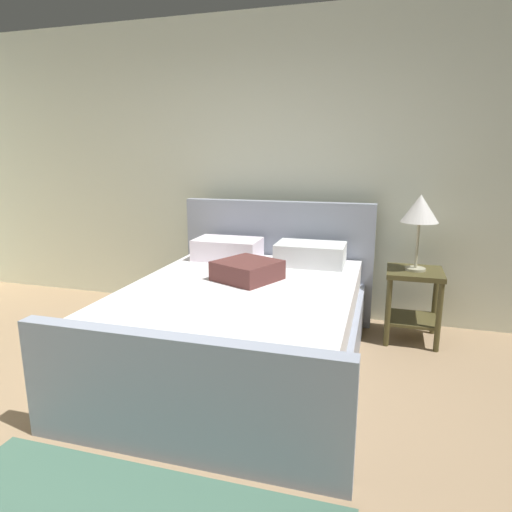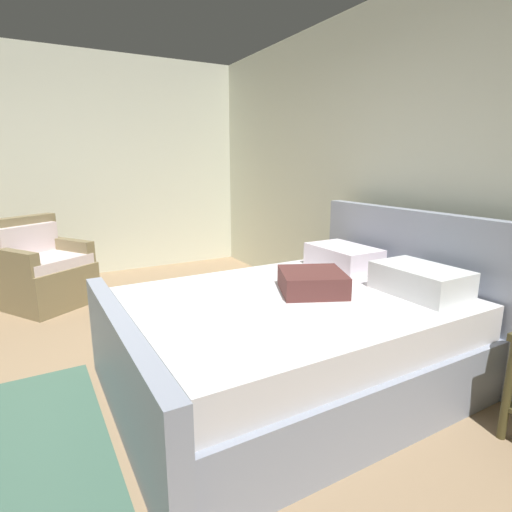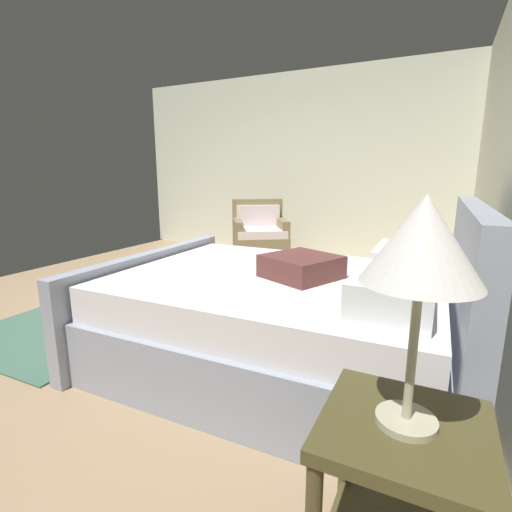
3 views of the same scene
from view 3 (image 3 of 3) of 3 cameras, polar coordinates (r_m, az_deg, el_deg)
ground_plane at (r=3.67m, az=-13.90°, el=-8.28°), size 6.26×5.21×0.02m
wall_side_left at (r=6.21m, az=5.11°, el=13.43°), size 0.12×5.33×2.77m
bed at (r=2.51m, az=4.51°, el=-9.14°), size 1.77×2.24×1.11m
nightstand_right at (r=1.30m, az=20.85°, el=-29.64°), size 0.44×0.44×0.60m
table_lamp_right at (r=1.00m, az=23.83°, el=1.38°), size 0.29×0.29×0.61m
armchair at (r=5.31m, az=0.54°, el=2.46°), size 1.00×1.00×0.90m
area_rug at (r=3.70m, az=-23.87°, el=-8.56°), size 1.87×1.32×0.01m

